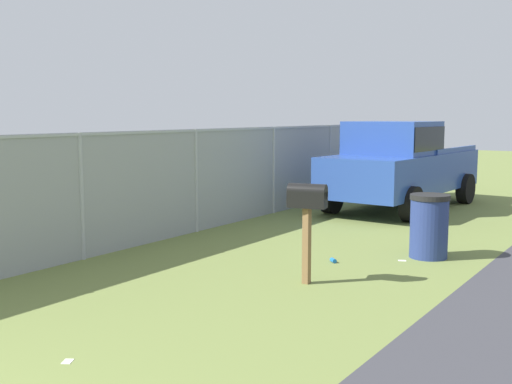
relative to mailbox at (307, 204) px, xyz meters
name	(u,v)px	position (x,y,z in m)	size (l,w,h in m)	color
mailbox	(307,204)	(0.00, 0.00, 0.00)	(0.31, 0.54, 1.34)	brown
pickup_truck	(400,163)	(6.97, 1.41, 0.03)	(5.29, 2.40, 2.09)	#284793
trash_bin	(429,226)	(2.40, -0.85, -0.57)	(0.62, 0.62, 1.00)	navy
fence_section	(238,172)	(3.41, 3.57, -0.02)	(19.43, 0.07, 1.97)	#9EA3A8
litter_can_midfield_b	(333,260)	(1.25, 0.24, -1.05)	(0.07, 0.07, 0.12)	blue
litter_wrapper_by_mailbox	(68,361)	(-3.53, 0.51, -1.07)	(0.12, 0.08, 0.01)	silver
litter_wrapper_midfield_a	(402,260)	(1.96, -0.60, -1.07)	(0.12, 0.08, 0.01)	silver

